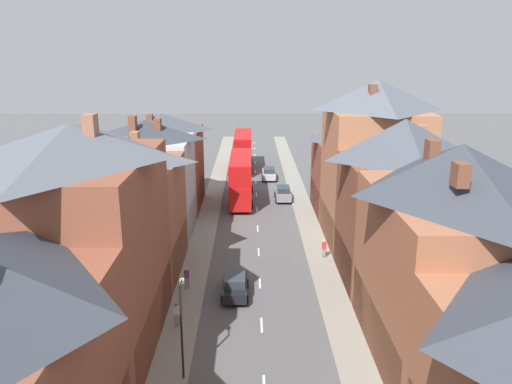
% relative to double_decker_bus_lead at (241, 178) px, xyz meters
% --- Properties ---
extents(pavement_left, '(2.20, 104.00, 0.14)m').
position_rel_double_decker_bus_lead_xyz_m(pavement_left, '(-3.29, -7.32, -2.75)').
color(pavement_left, gray).
rests_on(pavement_left, ground).
extents(pavement_right, '(2.20, 104.00, 0.14)m').
position_rel_double_decker_bus_lead_xyz_m(pavement_right, '(6.91, -7.32, -2.75)').
color(pavement_right, gray).
rests_on(pavement_right, ground).
extents(centre_line_dashes, '(0.14, 97.80, 0.01)m').
position_rel_double_decker_bus_lead_xyz_m(centre_line_dashes, '(1.81, -9.32, -2.81)').
color(centre_line_dashes, silver).
rests_on(centre_line_dashes, ground).
extents(terrace_row_left, '(8.00, 60.84, 13.99)m').
position_rel_double_decker_bus_lead_xyz_m(terrace_row_left, '(-8.38, -29.67, 3.17)').
color(terrace_row_left, brown).
rests_on(terrace_row_left, ground).
extents(terrace_row_right, '(8.00, 56.58, 14.48)m').
position_rel_double_decker_bus_lead_xyz_m(terrace_row_right, '(11.99, -28.11, 3.18)').
color(terrace_row_right, '#B2704C').
rests_on(terrace_row_right, ground).
extents(double_decker_bus_lead, '(2.74, 10.80, 5.30)m').
position_rel_double_decker_bus_lead_xyz_m(double_decker_bus_lead, '(0.00, 0.00, 0.00)').
color(double_decker_bus_lead, red).
rests_on(double_decker_bus_lead, ground).
extents(double_decker_bus_mid_street, '(2.74, 10.80, 5.30)m').
position_rel_double_decker_bus_lead_xyz_m(double_decker_bus_mid_street, '(0.00, 16.38, 0.00)').
color(double_decker_bus_mid_street, red).
rests_on(double_decker_bus_mid_street, ground).
extents(car_near_blue, '(1.90, 4.10, 1.68)m').
position_rel_double_decker_bus_lead_xyz_m(car_near_blue, '(4.91, 0.34, -1.97)').
color(car_near_blue, gray).
rests_on(car_near_blue, ground).
extents(car_parked_right_a, '(1.90, 4.42, 1.61)m').
position_rel_double_decker_bus_lead_xyz_m(car_parked_right_a, '(3.61, 10.32, -2.00)').
color(car_parked_right_a, '#B7BABF').
rests_on(car_parked_right_a, ground).
extents(car_mid_black, '(1.90, 4.05, 1.60)m').
position_rel_double_decker_bus_lead_xyz_m(car_mid_black, '(0.01, -23.31, -2.01)').
color(car_mid_black, black).
rests_on(car_mid_black, ground).
extents(pedestrian_mid_right, '(0.36, 0.22, 1.61)m').
position_rel_double_decker_bus_lead_xyz_m(pedestrian_mid_right, '(-3.51, -27.66, -1.78)').
color(pedestrian_mid_right, gray).
rests_on(pedestrian_mid_right, pavement_left).
extents(pedestrian_far_left, '(0.36, 0.22, 1.61)m').
position_rel_double_decker_bus_lead_xyz_m(pedestrian_far_left, '(-3.52, -22.40, -1.78)').
color(pedestrian_far_left, gray).
rests_on(pedestrian_far_left, pavement_left).
extents(pedestrian_far_right, '(0.36, 0.22, 1.61)m').
position_rel_double_decker_bus_lead_xyz_m(pedestrian_far_right, '(7.23, -16.93, -1.78)').
color(pedestrian_far_right, gray).
rests_on(pedestrian_far_right, pavement_right).
extents(street_lamp, '(0.20, 1.12, 5.50)m').
position_rel_double_decker_bus_lead_xyz_m(street_lamp, '(-2.44, -32.65, 0.43)').
color(street_lamp, black).
rests_on(street_lamp, ground).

